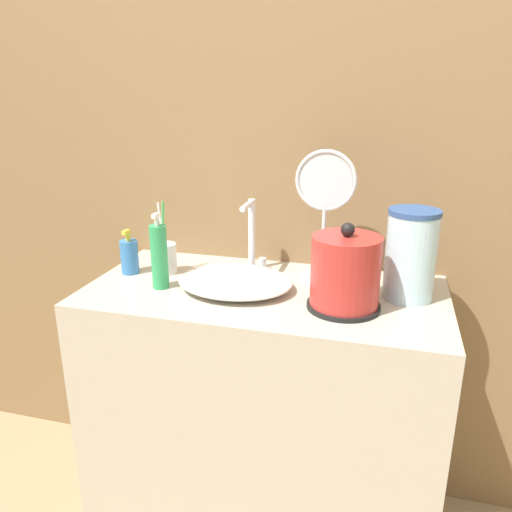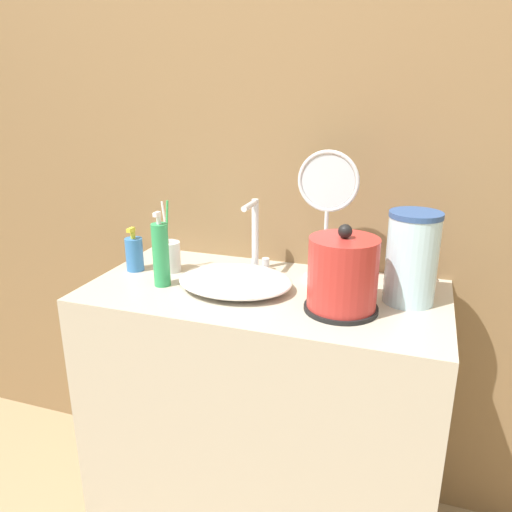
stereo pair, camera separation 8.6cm
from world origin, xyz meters
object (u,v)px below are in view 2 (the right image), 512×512
Objects in this scene: mouthwash_bottle at (411,265)px; electric_kettle at (342,277)px; lotion_bottle at (134,254)px; vanity_mirror at (327,208)px; faucet at (256,233)px; water_pitcher at (412,258)px; toothbrush_cup at (170,255)px; shampoo_bottle at (161,254)px.

electric_kettle is at bearing -122.47° from mouthwash_bottle.
mouthwash_bottle is (0.83, 0.16, 0.00)m from lotion_bottle.
lotion_bottle is at bearing -169.37° from vanity_mirror.
mouthwash_bottle is at bearing 57.53° from electric_kettle.
faucet is 0.59× the size of vanity_mirror.
mouthwash_bottle is 0.15m from water_pitcher.
vanity_mirror is (0.59, 0.11, 0.17)m from lotion_bottle.
toothbrush_cup reaches higher than shampoo_bottle.
mouthwash_bottle is 0.60× the size of water_pitcher.
vanity_mirror is at bearing 10.63° from lotion_bottle.
water_pitcher is (0.00, -0.14, 0.07)m from mouthwash_bottle.
water_pitcher is at bearing -0.72° from toothbrush_cup.
electric_kettle is 1.02× the size of toothbrush_cup.
toothbrush_cup is 0.73m from water_pitcher.
shampoo_bottle is 0.73m from mouthwash_bottle.
shampoo_bottle is at bearing -72.73° from toothbrush_cup.
vanity_mirror reaches higher than faucet.
vanity_mirror is at bearing -3.22° from faucet.
lotion_bottle is (-0.36, -0.12, -0.07)m from faucet.
shampoo_bottle is (0.15, -0.09, 0.04)m from lotion_bottle.
mouthwash_bottle is at bearing 19.63° from shampoo_bottle.
vanity_mirror is (0.48, 0.08, 0.17)m from toothbrush_cup.
water_pitcher is (0.69, 0.11, 0.03)m from shampoo_bottle.
vanity_mirror reaches higher than electric_kettle.
water_pitcher is (0.25, -0.09, -0.10)m from vanity_mirror.
lotion_bottle is 0.17m from shampoo_bottle.
mouthwash_bottle is (0.47, 0.04, -0.06)m from faucet.
lotion_bottle is at bearing -161.35° from faucet.
lotion_bottle is 0.64× the size of shampoo_bottle.
lotion_bottle is 0.36× the size of vanity_mirror.
electric_kettle is at bearing -0.68° from shampoo_bottle.
faucet is 0.39m from lotion_bottle.
shampoo_bottle is at bearing -160.37° from mouthwash_bottle.
faucet reaches higher than shampoo_bottle.
lotion_bottle is at bearing -169.22° from mouthwash_bottle.
toothbrush_cup is 1.60× the size of lotion_bottle.
shampoo_bottle is at bearing -171.09° from water_pitcher.
shampoo_bottle is (-0.53, 0.01, 0.00)m from electric_kettle.
water_pitcher reaches higher than shampoo_bottle.
electric_kettle is at bearing -34.91° from faucet.
vanity_mirror reaches higher than shampoo_bottle.
water_pitcher is (0.73, -0.01, 0.07)m from toothbrush_cup.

